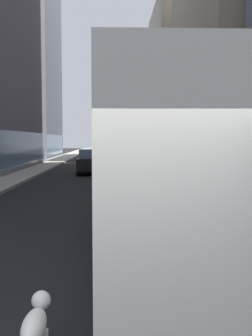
# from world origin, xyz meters

# --- Properties ---
(ground_plane) EXTENTS (120.00, 120.00, 0.00)m
(ground_plane) POSITION_xyz_m (0.00, 35.00, 0.00)
(ground_plane) COLOR black
(sidewalk_left) EXTENTS (2.40, 110.00, 0.15)m
(sidewalk_left) POSITION_xyz_m (-5.70, 35.00, 0.07)
(sidewalk_left) COLOR #ADA89E
(sidewalk_left) RESTS_ON ground
(sidewalk_right) EXTENTS (2.40, 110.00, 0.15)m
(sidewalk_right) POSITION_xyz_m (5.70, 35.00, 0.07)
(sidewalk_right) COLOR gray
(sidewalk_right) RESTS_ON ground
(building_left_far) EXTENTS (9.76, 16.52, 29.05)m
(building_left_far) POSITION_xyz_m (-11.90, 45.04, 14.51)
(building_left_far) COLOR #4C515B
(building_left_far) RESTS_ON ground
(building_right_far) EXTENTS (11.99, 16.67, 20.74)m
(building_right_far) POSITION_xyz_m (11.90, 52.76, 10.36)
(building_right_far) COLOR #B2A893
(building_right_far) RESTS_ON ground
(transit_bus) EXTENTS (2.78, 11.53, 3.05)m
(transit_bus) POSITION_xyz_m (1.20, 6.00, 1.78)
(transit_bus) COLOR silver
(transit_bus) RESTS_ON ground
(car_blue_hatchback) EXTENTS (1.75, 4.44, 1.62)m
(car_blue_hatchback) POSITION_xyz_m (2.80, 19.78, 0.82)
(car_blue_hatchback) COLOR #4C6BB7
(car_blue_hatchback) RESTS_ON ground
(car_white_van) EXTENTS (1.83, 4.61, 1.62)m
(car_white_van) POSITION_xyz_m (1.20, 38.78, 0.82)
(car_white_van) COLOR silver
(car_white_van) RESTS_ON ground
(car_black_suv) EXTENTS (1.87, 4.72, 1.62)m
(car_black_suv) POSITION_xyz_m (-1.20, 23.34, 0.83)
(car_black_suv) COLOR black
(car_black_suv) RESTS_ON ground
(dalmatian_dog) EXTENTS (0.22, 0.96, 0.72)m
(dalmatian_dog) POSITION_xyz_m (-0.67, 1.13, 0.51)
(dalmatian_dog) COLOR white
(dalmatian_dog) RESTS_ON ground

